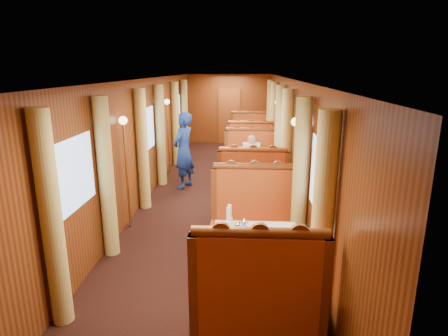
# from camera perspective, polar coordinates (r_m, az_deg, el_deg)

# --- Properties ---
(floor) EXTENTS (3.00, 12.00, 0.01)m
(floor) POSITION_cam_1_polar(r_m,az_deg,el_deg) (8.24, -1.08, -4.22)
(floor) COLOR black
(floor) RESTS_ON ground
(ceiling) EXTENTS (3.00, 12.00, 0.01)m
(ceiling) POSITION_cam_1_polar(r_m,az_deg,el_deg) (7.78, -1.18, 13.44)
(ceiling) COLOR silver
(ceiling) RESTS_ON wall_left
(wall_far) EXTENTS (3.00, 0.01, 2.50)m
(wall_far) POSITION_cam_1_polar(r_m,az_deg,el_deg) (13.84, 0.81, 8.94)
(wall_far) COLOR brown
(wall_far) RESTS_ON floor
(wall_near) EXTENTS (3.00, 0.01, 2.50)m
(wall_near) POSITION_cam_1_polar(r_m,az_deg,el_deg) (2.36, -13.48, -23.68)
(wall_near) COLOR brown
(wall_near) RESTS_ON floor
(wall_left) EXTENTS (0.01, 12.00, 2.50)m
(wall_left) POSITION_cam_1_polar(r_m,az_deg,el_deg) (8.17, -11.71, 4.38)
(wall_left) COLOR brown
(wall_left) RESTS_ON floor
(wall_right) EXTENTS (0.01, 12.00, 2.50)m
(wall_right) POSITION_cam_1_polar(r_m,az_deg,el_deg) (7.94, 9.76, 4.18)
(wall_right) COLOR brown
(wall_right) RESTS_ON floor
(doorway_far) EXTENTS (0.80, 0.04, 2.00)m
(doorway_far) POSITION_cam_1_polar(r_m,az_deg,el_deg) (13.84, 0.80, 7.90)
(doorway_far) COLOR brown
(doorway_far) RESTS_ON floor
(table_near) EXTENTS (1.05, 0.72, 0.75)m
(table_near) POSITION_cam_1_polar(r_m,az_deg,el_deg) (4.86, 4.74, -13.81)
(table_near) COLOR white
(table_near) RESTS_ON floor
(banquette_near_fwd) EXTENTS (1.30, 0.55, 1.34)m
(banquette_near_fwd) POSITION_cam_1_polar(r_m,az_deg,el_deg) (3.97, 5.10, -20.26)
(banquette_near_fwd) COLOR #A82912
(banquette_near_fwd) RESTS_ON floor
(banquette_near_aft) EXTENTS (1.30, 0.55, 1.34)m
(banquette_near_aft) POSITION_cam_1_polar(r_m,az_deg,el_deg) (5.75, 4.53, -8.51)
(banquette_near_aft) COLOR #A82912
(banquette_near_aft) RESTS_ON floor
(table_mid) EXTENTS (1.05, 0.72, 0.75)m
(table_mid) POSITION_cam_1_polar(r_m,az_deg,el_deg) (8.10, 4.20, -1.80)
(table_mid) COLOR white
(table_mid) RESTS_ON floor
(banquette_mid_fwd) EXTENTS (1.30, 0.55, 1.34)m
(banquette_mid_fwd) POSITION_cam_1_polar(r_m,az_deg,el_deg) (7.12, 4.32, -3.79)
(banquette_mid_fwd) COLOR #A82912
(banquette_mid_fwd) RESTS_ON floor
(banquette_mid_aft) EXTENTS (1.30, 0.55, 1.34)m
(banquette_mid_aft) POSITION_cam_1_polar(r_m,az_deg,el_deg) (9.06, 4.13, 0.34)
(banquette_mid_aft) COLOR #A82912
(banquette_mid_aft) RESTS_ON floor
(table_far) EXTENTS (1.05, 0.72, 0.75)m
(table_far) POSITION_cam_1_polar(r_m,az_deg,el_deg) (11.49, 3.98, 3.24)
(table_far) COLOR white
(table_far) RESTS_ON floor
(banquette_far_fwd) EXTENTS (1.30, 0.55, 1.34)m
(banquette_far_fwd) POSITION_cam_1_polar(r_m,az_deg,el_deg) (10.49, 4.04, 2.37)
(banquette_far_fwd) COLOR #A82912
(banquette_far_fwd) RESTS_ON floor
(banquette_far_aft) EXTENTS (1.30, 0.55, 1.34)m
(banquette_far_aft) POSITION_cam_1_polar(r_m,az_deg,el_deg) (12.48, 3.95, 4.40)
(banquette_far_aft) COLOR #A82912
(banquette_far_aft) RESTS_ON floor
(tea_tray) EXTENTS (0.38, 0.31, 0.01)m
(tea_tray) POSITION_cam_1_polar(r_m,az_deg,el_deg) (4.64, 3.39, -9.94)
(tea_tray) COLOR silver
(tea_tray) RESTS_ON table_near
(teapot_left) EXTENTS (0.18, 0.15, 0.13)m
(teapot_left) POSITION_cam_1_polar(r_m,az_deg,el_deg) (4.57, 2.17, -9.52)
(teapot_left) COLOR silver
(teapot_left) RESTS_ON tea_tray
(teapot_right) EXTENTS (0.16, 0.13, 0.12)m
(teapot_right) POSITION_cam_1_polar(r_m,az_deg,el_deg) (4.54, 4.36, -9.82)
(teapot_right) COLOR silver
(teapot_right) RESTS_ON tea_tray
(teapot_back) EXTENTS (0.19, 0.17, 0.13)m
(teapot_back) POSITION_cam_1_polar(r_m,az_deg,el_deg) (4.68, 3.14, -8.95)
(teapot_back) COLOR silver
(teapot_back) RESTS_ON tea_tray
(fruit_plate) EXTENTS (0.23, 0.23, 0.05)m
(fruit_plate) POSITION_cam_1_polar(r_m,az_deg,el_deg) (4.58, 8.87, -10.28)
(fruit_plate) COLOR white
(fruit_plate) RESTS_ON table_near
(cup_inboard) EXTENTS (0.08, 0.08, 0.26)m
(cup_inboard) POSITION_cam_1_polar(r_m,az_deg,el_deg) (4.78, 0.68, -7.84)
(cup_inboard) COLOR white
(cup_inboard) RESTS_ON table_near
(cup_outboard) EXTENTS (0.08, 0.08, 0.26)m
(cup_outboard) POSITION_cam_1_polar(r_m,az_deg,el_deg) (4.87, 0.85, -7.38)
(cup_outboard) COLOR white
(cup_outboard) RESTS_ON table_near
(rose_vase_mid) EXTENTS (0.06, 0.06, 0.36)m
(rose_vase_mid) POSITION_cam_1_polar(r_m,az_deg,el_deg) (7.96, 4.51, 2.01)
(rose_vase_mid) COLOR silver
(rose_vase_mid) RESTS_ON table_mid
(rose_vase_far) EXTENTS (0.06, 0.06, 0.36)m
(rose_vase_far) POSITION_cam_1_polar(r_m,az_deg,el_deg) (11.44, 4.18, 5.99)
(rose_vase_far) COLOR silver
(rose_vase_far) RESTS_ON table_far
(window_left_near) EXTENTS (0.01, 1.20, 0.90)m
(window_left_near) POSITION_cam_1_polar(r_m,az_deg,el_deg) (4.91, -22.05, -1.02)
(window_left_near) COLOR #8AADDA
(window_left_near) RESTS_ON wall_left
(curtain_left_near_a) EXTENTS (0.22, 0.22, 2.35)m
(curtain_left_near_a) POSITION_cam_1_polar(r_m,az_deg,el_deg) (4.29, -24.79, -7.45)
(curtain_left_near_a) COLOR tan
(curtain_left_near_a) RESTS_ON floor
(curtain_left_near_b) EXTENTS (0.22, 0.22, 2.35)m
(curtain_left_near_b) POSITION_cam_1_polar(r_m,az_deg,el_deg) (5.63, -17.50, -1.56)
(curtain_left_near_b) COLOR tan
(curtain_left_near_b) RESTS_ON floor
(window_right_near) EXTENTS (0.01, 1.20, 0.90)m
(window_right_near) POSITION_cam_1_polar(r_m,az_deg,el_deg) (4.52, 14.39, -1.67)
(window_right_near) COLOR #8AADDA
(window_right_near) RESTS_ON wall_right
(curtain_right_near_a) EXTENTS (0.22, 0.22, 2.35)m
(curtain_right_near_a) POSITION_cam_1_polar(r_m,az_deg,el_deg) (3.88, 14.72, -8.87)
(curtain_right_near_a) COLOR tan
(curtain_right_near_a) RESTS_ON floor
(curtain_right_near_b) EXTENTS (0.22, 0.22, 2.35)m
(curtain_right_near_b) POSITION_cam_1_polar(r_m,az_deg,el_deg) (5.32, 11.55, -2.10)
(curtain_right_near_b) COLOR tan
(curtain_right_near_b) RESTS_ON floor
(window_left_mid) EXTENTS (0.01, 1.20, 0.90)m
(window_left_mid) POSITION_cam_1_polar(r_m,az_deg,el_deg) (8.13, -11.68, 5.77)
(window_left_mid) COLOR #8AADDA
(window_left_mid) RESTS_ON wall_left
(curtain_left_mid_a) EXTENTS (0.22, 0.22, 2.35)m
(curtain_left_mid_a) POSITION_cam_1_polar(r_m,az_deg,el_deg) (7.41, -12.31, 2.69)
(curtain_left_mid_a) COLOR tan
(curtain_left_mid_a) RESTS_ON floor
(curtain_left_mid_b) EXTENTS (0.22, 0.22, 2.35)m
(curtain_left_mid_b) POSITION_cam_1_polar(r_m,az_deg,el_deg) (8.90, -9.66, 4.85)
(curtain_left_mid_b) COLOR tan
(curtain_left_mid_b) RESTS_ON floor
(window_right_mid) EXTENTS (0.01, 1.20, 0.90)m
(window_right_mid) POSITION_cam_1_polar(r_m,az_deg,el_deg) (7.90, 9.71, 5.61)
(window_right_mid) COLOR #8AADDA
(window_right_mid) RESTS_ON wall_right
(curtain_right_mid_a) EXTENTS (0.22, 0.22, 2.35)m
(curtain_right_mid_a) POSITION_cam_1_polar(r_m,az_deg,el_deg) (7.18, 9.44, 2.45)
(curtain_right_mid_a) COLOR tan
(curtain_right_mid_a) RESTS_ON floor
(curtain_right_mid_b) EXTENTS (0.22, 0.22, 2.35)m
(curtain_right_mid_b) POSITION_cam_1_polar(r_m,az_deg,el_deg) (8.71, 8.40, 4.68)
(curtain_right_mid_b) COLOR tan
(curtain_right_mid_b) RESTS_ON floor
(window_left_far) EXTENTS (0.01, 1.20, 0.90)m
(window_left_far) POSITION_cam_1_polar(r_m,az_deg,el_deg) (11.52, -7.23, 8.60)
(window_left_far) COLOR #8AADDA
(window_left_far) RESTS_ON wall_left
(curtain_left_far_a) EXTENTS (0.22, 0.22, 2.35)m
(curtain_left_far_a) POSITION_cam_1_polar(r_m,az_deg,el_deg) (10.77, -7.38, 6.68)
(curtain_left_far_a) COLOR tan
(curtain_left_far_a) RESTS_ON floor
(curtain_left_far_b) EXTENTS (0.22, 0.22, 2.35)m
(curtain_left_far_b) POSITION_cam_1_polar(r_m,az_deg,el_deg) (12.29, -6.05, 7.74)
(curtain_left_far_b) COLOR tan
(curtain_left_far_b) RESTS_ON floor
(window_right_far) EXTENTS (0.01, 1.20, 0.90)m
(window_right_far) POSITION_cam_1_polar(r_m,az_deg,el_deg) (11.36, 7.83, 8.49)
(window_right_far) COLOR #8AADDA
(window_right_far) RESTS_ON wall_right
(curtain_right_far_a) EXTENTS (0.22, 0.22, 2.35)m
(curtain_right_far_a) POSITION_cam_1_polar(r_m,az_deg,el_deg) (10.61, 7.52, 6.55)
(curtain_right_far_a) COLOR tan
(curtain_right_far_a) RESTS_ON floor
(curtain_right_far_b) EXTENTS (0.22, 0.22, 2.35)m
(curtain_right_far_b) POSITION_cam_1_polar(r_m,az_deg,el_deg) (12.16, 7.02, 7.63)
(curtain_right_far_b) COLOR tan
(curtain_right_far_b) RESTS_ON floor
(sconce_left_fore) EXTENTS (0.14, 0.14, 1.95)m
(sconce_left_fore) POSITION_cam_1_polar(r_m,az_deg,el_deg) (6.47, -14.84, 2.66)
(sconce_left_fore) COLOR #BF8C3F
(sconce_left_fore) RESTS_ON floor
(sconce_right_fore) EXTENTS (0.14, 0.14, 1.95)m
(sconce_right_fore) POSITION_cam_1_polar(r_m,az_deg,el_deg) (6.20, 10.61, 2.39)
(sconce_right_fore) COLOR #BF8C3F
(sconce_right_fore) RESTS_ON floor
(sconce_left_aft) EXTENTS (0.14, 0.14, 1.95)m
(sconce_left_aft) POSITION_cam_1_polar(r_m,az_deg,el_deg) (9.80, -8.58, 7.06)
(sconce_left_aft) COLOR #BF8C3F
(sconce_left_aft) RESTS_ON floor
(sconce_right_aft) EXTENTS (0.14, 0.14, 1.95)m
(sconce_right_aft) POSITION_cam_1_polar(r_m,az_deg,el_deg) (9.63, 8.08, 6.93)
(sconce_right_aft) COLOR #BF8C3F
(sconce_right_aft) RESTS_ON floor
(steward) EXTENTS (0.63, 0.75, 1.76)m
(steward) POSITION_cam_1_polar(r_m,az_deg,el_deg) (8.61, -6.17, 2.64)
(steward) COLOR navy
(steward) RESTS_ON floor
(passenger) EXTENTS (0.40, 0.44, 0.76)m
(passenger) POSITION_cam_1_polar(r_m,az_deg,el_deg) (8.75, 4.19, 1.96)
(passenger) COLOR beige
(passenger) RESTS_ON banquette_mid_aft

